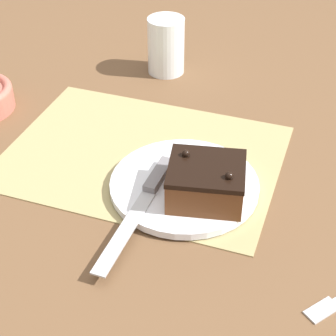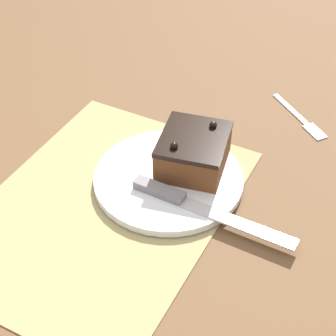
{
  "view_description": "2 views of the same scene",
  "coord_description": "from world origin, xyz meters",
  "px_view_note": "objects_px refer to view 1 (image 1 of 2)",
  "views": [
    {
      "loc": [
        0.3,
        -0.72,
        0.57
      ],
      "look_at": [
        0.07,
        -0.08,
        0.05
      ],
      "focal_mm": 60.0,
      "sensor_mm": 36.0,
      "label": 1
    },
    {
      "loc": [
        -0.48,
        -0.36,
        0.61
      ],
      "look_at": [
        0.1,
        -0.06,
        0.03
      ],
      "focal_mm": 60.0,
      "sensor_mm": 36.0,
      "label": 2
    }
  ],
  "objects_px": {
    "cake_plate": "(184,185)",
    "drinking_glass": "(166,46)",
    "serving_knife": "(148,193)",
    "chocolate_cake": "(206,182)"
  },
  "relations": [
    {
      "from": "cake_plate",
      "to": "drinking_glass",
      "type": "height_order",
      "value": "drinking_glass"
    },
    {
      "from": "cake_plate",
      "to": "serving_knife",
      "type": "height_order",
      "value": "serving_knife"
    },
    {
      "from": "cake_plate",
      "to": "drinking_glass",
      "type": "bearing_deg",
      "value": 113.64
    },
    {
      "from": "chocolate_cake",
      "to": "serving_knife",
      "type": "height_order",
      "value": "chocolate_cake"
    },
    {
      "from": "chocolate_cake",
      "to": "drinking_glass",
      "type": "xyz_separation_m",
      "value": [
        -0.2,
        0.39,
        0.01
      ]
    },
    {
      "from": "serving_knife",
      "to": "drinking_glass",
      "type": "distance_m",
      "value": 0.43
    },
    {
      "from": "cake_plate",
      "to": "chocolate_cake",
      "type": "distance_m",
      "value": 0.06
    },
    {
      "from": "cake_plate",
      "to": "drinking_glass",
      "type": "distance_m",
      "value": 0.4
    },
    {
      "from": "serving_knife",
      "to": "drinking_glass",
      "type": "relative_size",
      "value": 2.18
    },
    {
      "from": "cake_plate",
      "to": "serving_knife",
      "type": "bearing_deg",
      "value": -130.7
    }
  ]
}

